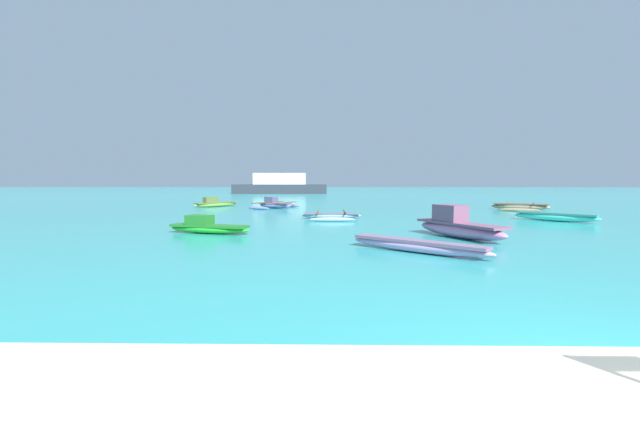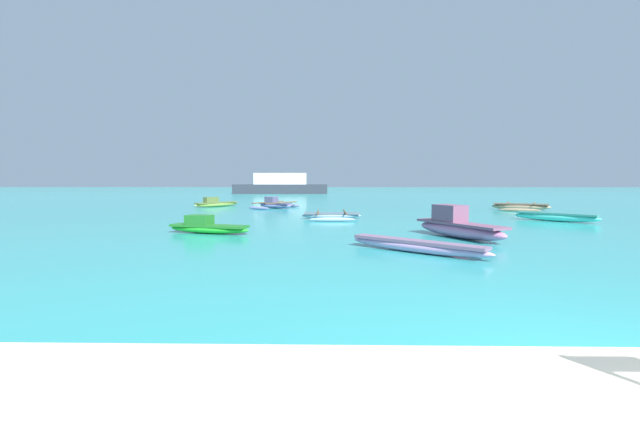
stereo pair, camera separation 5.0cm
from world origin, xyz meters
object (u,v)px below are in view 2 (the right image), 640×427
moored_boat_4 (416,245)px  moored_boat_7 (331,215)px  moored_boat_3 (556,217)px  moored_boat_0 (207,227)px  moored_boat_2 (275,204)px  moored_boat_6 (458,226)px  distant_ferry (281,185)px  moored_boat_5 (521,207)px  moored_boat_1 (216,203)px

moored_boat_4 → moored_boat_7: 9.94m
moored_boat_3 → moored_boat_7: 10.26m
moored_boat_0 → moored_boat_3: moored_boat_0 is taller
moored_boat_2 → moored_boat_6: bearing=-30.1°
moored_boat_2 → moored_boat_4: size_ratio=1.17×
moored_boat_6 → moored_boat_7: (-4.07, 6.73, -0.20)m
distant_ferry → moored_boat_0: bearing=-86.8°
moored_boat_0 → moored_boat_7: moored_boat_0 is taller
moored_boat_2 → moored_boat_5: 15.81m
moored_boat_1 → moored_boat_4: bearing=-114.5°
moored_boat_6 → moored_boat_7: 7.87m
moored_boat_6 → moored_boat_4: bearing=-58.8°
moored_boat_6 → distant_ferry: bearing=167.6°
moored_boat_1 → moored_boat_7: size_ratio=1.05×
moored_boat_1 → distant_ferry: distant_ferry is taller
distant_ferry → moored_boat_3: bearing=-67.3°
moored_boat_1 → moored_boat_0: bearing=-128.9°
moored_boat_0 → moored_boat_2: bearing=104.4°
moored_boat_1 → distant_ferry: size_ratio=0.25×
moored_boat_5 → moored_boat_6: moored_boat_6 is taller
moored_boat_3 → moored_boat_5: size_ratio=0.75×
moored_boat_1 → moored_boat_2: (4.36, -1.35, 0.01)m
moored_boat_2 → distant_ferry: size_ratio=0.29×
moored_boat_0 → distant_ferry: size_ratio=0.24×
moored_boat_3 → moored_boat_5: moored_boat_5 is taller
moored_boat_7 → distant_ferry: distant_ferry is taller
moored_boat_3 → moored_boat_0: bearing=-117.3°
moored_boat_0 → moored_boat_6: moored_boat_6 is taller
moored_boat_0 → moored_boat_1: size_ratio=0.97×
moored_boat_2 → moored_boat_7: size_ratio=1.25×
moored_boat_6 → moored_boat_1: bearing=-168.5°
moored_boat_0 → moored_boat_6: bearing=10.6°
moored_boat_6 → moored_boat_7: moored_boat_6 is taller
moored_boat_2 → distant_ferry: bearing=127.5°
moored_boat_2 → moored_boat_4: 18.67m
moored_boat_5 → moored_boat_6: 15.34m
moored_boat_3 → moored_boat_1: bearing=-164.8°
moored_boat_2 → moored_boat_3: (13.99, -9.07, -0.04)m
moored_boat_1 → distant_ferry: bearing=35.0°
moored_boat_7 → moored_boat_2: bearing=114.5°
moored_boat_1 → moored_boat_7: bearing=-101.8°
moored_boat_6 → distant_ferry: size_ratio=0.28×
moored_boat_3 → distant_ferry: (-17.19, 41.11, 0.97)m
moored_boat_7 → moored_boat_4: bearing=-78.4°
distant_ferry → moored_boat_4: bearing=-79.6°
moored_boat_0 → moored_boat_6: size_ratio=0.85×
moored_boat_1 → moored_boat_3: moored_boat_1 is taller
moored_boat_0 → moored_boat_2: size_ratio=0.81×
moored_boat_5 → distant_ferry: size_ratio=0.29×
moored_boat_4 → distant_ferry: size_ratio=0.25×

